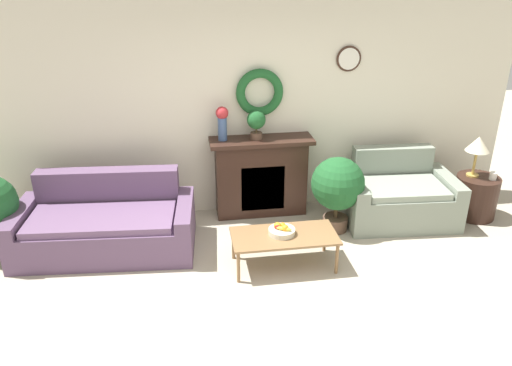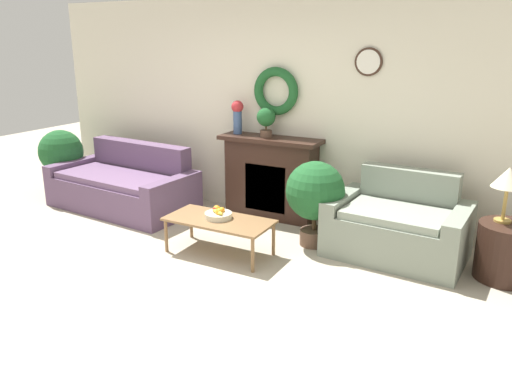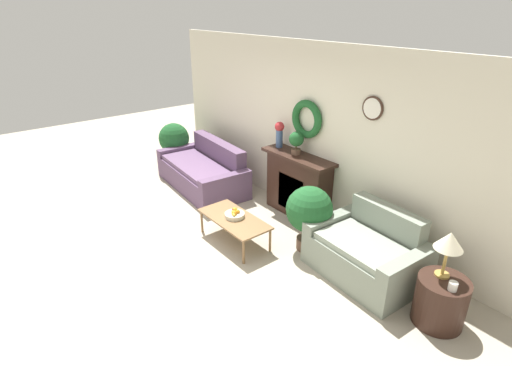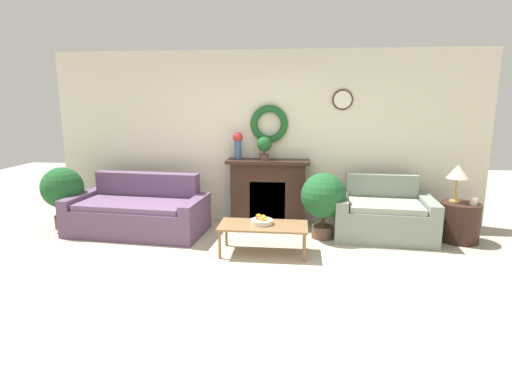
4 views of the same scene
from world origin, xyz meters
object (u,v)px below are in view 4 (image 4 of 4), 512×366
Objects in this scene: vase_on_mantel_left at (238,144)px; potted_plant_floor_by_loveseat at (324,198)px; fruit_bowl at (262,221)px; fireplace at (268,192)px; side_table_by_loveseat at (459,222)px; coffee_table at (263,227)px; couch_left at (139,212)px; mug at (474,202)px; potted_plant_floor_by_couch at (63,190)px; potted_plant_on_mantel at (264,146)px; loveseat_right at (383,215)px; table_lamp at (458,173)px.

vase_on_mantel_left is 0.45× the size of potted_plant_floor_by_loveseat.
fireplace is at bearing 90.64° from fruit_bowl.
fireplace is 1.26m from fruit_bowl.
fruit_bowl is at bearing -164.63° from side_table_by_loveseat.
coffee_table is (0.04, -1.29, -0.17)m from fireplace.
fireplace is 0.63× the size of couch_left.
mug is at bearing -10.51° from vase_on_mantel_left.
potted_plant_floor_by_couch is (-3.14, 0.74, 0.25)m from coffee_table.
loveseat_right is at bearing -13.07° from potted_plant_on_mantel.
coffee_table is 3.12× the size of potted_plant_on_mantel.
vase_on_mantel_left is at bearing 11.95° from potted_plant_floor_by_couch.
fireplace is 1.37× the size of potted_plant_floor_by_loveseat.
vase_on_mantel_left is (-0.48, 0.01, 0.76)m from fireplace.
couch_left reaches higher than mug.
vase_on_mantel_left is (-3.31, 0.61, 0.69)m from mug.
fireplace is 2.46× the size of table_lamp.
mug is 3.03m from potted_plant_on_mantel.
couch_left is 4.87× the size of vase_on_mantel_left.
mug is (2.84, -0.61, 0.07)m from fireplace.
mug is (0.12, -0.09, 0.32)m from side_table_by_loveseat.
potted_plant_floor_by_couch is (-4.79, -0.13, 0.29)m from loveseat_right.
couch_left is at bearing 160.46° from coffee_table.
potted_plant_floor_by_loveseat is at bearing -35.71° from fireplace.
vase_on_mantel_left reaches higher than fireplace.
potted_plant_on_mantel reaches higher than side_table_by_loveseat.
side_table_by_loveseat is 0.69m from table_lamp.
loveseat_right is 1.52× the size of potted_plant_floor_by_loveseat.
couch_left is 1.43× the size of loveseat_right.
potted_plant_on_mantel reaches higher than fruit_bowl.
potted_plant_floor_by_couch is 3.93m from potted_plant_floor_by_loveseat.
potted_plant_on_mantel reaches higher than coffee_table.
couch_left is 2.17× the size of potted_plant_floor_by_loveseat.
table_lamp is 1.46× the size of potted_plant_on_mantel.
table_lamp is at bearing 17.50° from coffee_table.
potted_plant_floor_by_couch is (-3.04, -0.54, -0.66)m from potted_plant_on_mantel.
vase_on_mantel_left is 2.77m from potted_plant_floor_by_couch.
loveseat_right is 1.03m from side_table_by_loveseat.
mug reaches higher than coffee_table.
fireplace is at bearing 10.05° from potted_plant_floor_by_couch.
table_lamp is 0.55× the size of potted_plant_floor_by_couch.
potted_plant_floor_by_loveseat is (0.89, -0.58, -0.66)m from potted_plant_on_mantel.
loveseat_right is 1.19m from mug.
side_table_by_loveseat reaches higher than coffee_table.
potted_plant_floor_by_loveseat reaches higher than side_table_by_loveseat.
coffee_table is 1.19× the size of potted_plant_floor_by_couch.
couch_left is 4.61m from side_table_by_loveseat.
table_lamp reaches higher than potted_plant_floor_by_couch.
loveseat_right is at bearing 170.71° from mug.
potted_plant_floor_by_loveseat is at bearing 39.12° from fruit_bowl.
couch_left is 1.82× the size of coffee_table.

